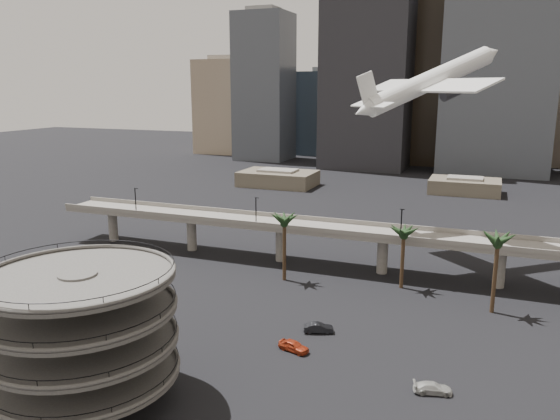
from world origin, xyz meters
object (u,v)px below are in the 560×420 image
at_px(car_a, 294,346).
at_px(car_b, 318,328).
at_px(overpass, 330,233).
at_px(airborne_jet, 430,82).
at_px(car_c, 433,388).
at_px(parking_ramp, 82,326).

relative_size(car_a, car_b, 1.01).
distance_m(car_a, car_b, 7.22).
bearing_deg(car_a, car_b, 3.43).
relative_size(overpass, airborne_jet, 4.28).
bearing_deg(car_c, car_b, 43.89).
xyz_separation_m(parking_ramp, car_c, (38.42, 16.89, -9.15)).
xyz_separation_m(overpass, car_b, (7.20, -30.94, -6.58)).
bearing_deg(overpass, airborne_jet, 35.83).
bearing_deg(parking_ramp, car_c, 23.73).
relative_size(car_a, car_c, 0.98).
xyz_separation_m(airborne_jet, car_b, (-9.79, -43.20, -37.16)).
height_order(car_b, car_c, car_b).
xyz_separation_m(airborne_jet, car_a, (-11.30, -50.26, -37.13)).
xyz_separation_m(car_a, car_b, (1.51, 7.06, -0.03)).
xyz_separation_m(parking_ramp, airborne_jet, (29.98, 71.26, 28.08)).
bearing_deg(car_b, overpass, -7.31).
distance_m(parking_ramp, car_a, 29.53).
bearing_deg(overpass, car_a, -81.49).
height_order(overpass, car_a, overpass).
relative_size(airborne_jet, car_a, 6.58).
bearing_deg(parking_ramp, airborne_jet, 67.18).
bearing_deg(car_c, parking_ramp, 99.14).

